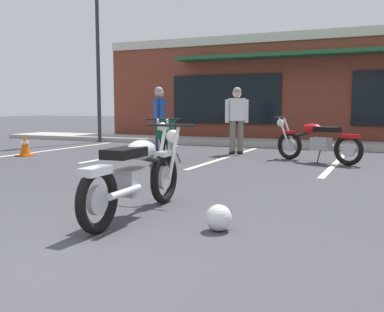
# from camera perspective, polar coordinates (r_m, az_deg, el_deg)

# --- Properties ---
(ground_plane) EXTENTS (80.00, 80.00, 0.00)m
(ground_plane) POSITION_cam_1_polar(r_m,az_deg,el_deg) (6.50, 2.97, -4.31)
(ground_plane) COLOR #3D3D42
(sidewalk_kerb) EXTENTS (22.00, 1.80, 0.14)m
(sidewalk_kerb) POSITION_cam_1_polar(r_m,az_deg,el_deg) (13.87, 14.39, 1.45)
(sidewalk_kerb) COLOR #A8A59E
(sidewalk_kerb) RESTS_ON ground_plane
(brick_storefront_building) EXTENTS (15.50, 6.03, 3.64)m
(brick_storefront_building) POSITION_cam_1_polar(r_m,az_deg,el_deg) (17.72, 16.70, 8.08)
(brick_storefront_building) COLOR brown
(brick_storefront_building) RESTS_ON ground_plane
(painted_stall_lines) EXTENTS (12.54, 4.80, 0.01)m
(painted_stall_lines) POSITION_cam_1_polar(r_m,az_deg,el_deg) (10.36, 11.05, -0.43)
(painted_stall_lines) COLOR silver
(painted_stall_lines) RESTS_ON ground_plane
(motorcycle_foreground_classic) EXTENTS (0.66, 2.11, 0.98)m
(motorcycle_foreground_classic) POSITION_cam_1_polar(r_m,az_deg,el_deg) (4.94, -7.08, -2.31)
(motorcycle_foreground_classic) COLOR black
(motorcycle_foreground_classic) RESTS_ON ground_plane
(motorcycle_red_sportbike) EXTENTS (1.98, 1.14, 0.98)m
(motorcycle_red_sportbike) POSITION_cam_1_polar(r_m,az_deg,el_deg) (9.99, 15.55, 1.86)
(motorcycle_red_sportbike) COLOR black
(motorcycle_red_sportbike) RESTS_ON ground_plane
(motorcycle_blue_standard) EXTENTS (1.04, 2.02, 0.98)m
(motorcycle_blue_standard) POSITION_cam_1_polar(r_m,az_deg,el_deg) (9.29, -3.09, 2.17)
(motorcycle_blue_standard) COLOR black
(motorcycle_blue_standard) RESTS_ON ground_plane
(person_in_black_shirt) EXTENTS (0.55, 0.43, 1.68)m
(person_in_black_shirt) POSITION_cam_1_polar(r_m,az_deg,el_deg) (11.32, 5.70, 5.04)
(person_in_black_shirt) COLOR black
(person_in_black_shirt) RESTS_ON ground_plane
(person_in_shorts_foreground) EXTENTS (0.48, 0.51, 1.68)m
(person_in_shorts_foreground) POSITION_cam_1_polar(r_m,az_deg,el_deg) (11.04, -4.16, 5.02)
(person_in_shorts_foreground) COLOR black
(person_in_shorts_foreground) RESTS_ON ground_plane
(helmet_on_pavement) EXTENTS (0.26, 0.26, 0.26)m
(helmet_on_pavement) POSITION_cam_1_polar(r_m,az_deg,el_deg) (4.38, 3.43, -7.83)
(helmet_on_pavement) COLOR silver
(helmet_on_pavement) RESTS_ON ground_plane
(traffic_cone) EXTENTS (0.34, 0.34, 0.53)m
(traffic_cone) POSITION_cam_1_polar(r_m,az_deg,el_deg) (11.62, -20.44, 1.28)
(traffic_cone) COLOR orange
(traffic_cone) RESTS_ON ground_plane
(parking_lot_lamp_post) EXTENTS (0.24, 0.76, 5.17)m
(parking_lot_lamp_post) POSITION_cam_1_polar(r_m,az_deg,el_deg) (15.47, -12.13, 14.09)
(parking_lot_lamp_post) COLOR #2D2D33
(parking_lot_lamp_post) RESTS_ON ground_plane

